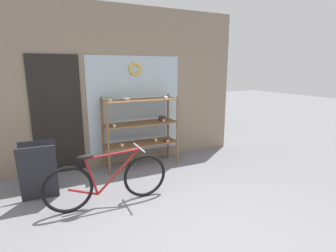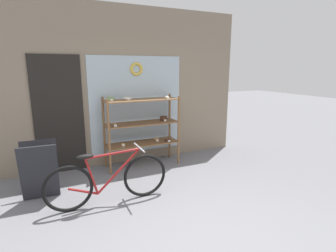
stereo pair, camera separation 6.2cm
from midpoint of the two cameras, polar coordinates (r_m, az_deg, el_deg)
The scene contains 5 objects.
ground_plane at distance 3.17m, azimuth 8.29°, elevation -23.84°, with size 30.00×30.00×0.00m, color slate.
storefront_facade at distance 5.20m, azimuth -9.22°, elevation 8.01°, with size 4.86×0.13×3.02m.
display_case at distance 5.01m, azimuth -5.30°, elevation 0.56°, with size 1.40×0.46×1.36m.
bicycle at distance 3.79m, azimuth -12.42°, elevation -11.45°, with size 1.71×0.46×0.78m.
sandwich_board at distance 4.24m, azimuth -25.80°, elevation -8.74°, with size 0.51×0.40×0.83m.
Camera 2 is at (-1.41, -2.13, 1.87)m, focal length 28.00 mm.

